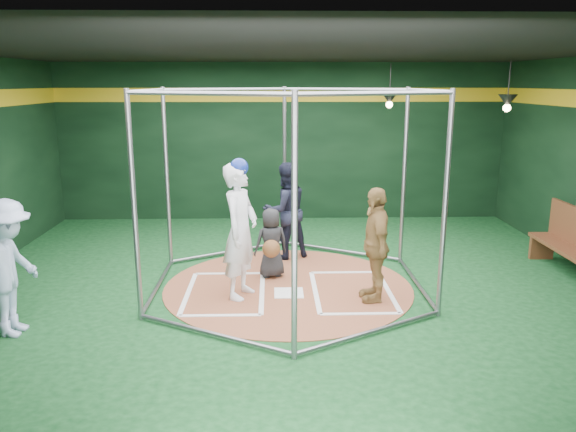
{
  "coord_description": "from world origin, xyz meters",
  "views": [
    {
      "loc": [
        -0.24,
        -8.15,
        3.07
      ],
      "look_at": [
        0.0,
        0.1,
        1.1
      ],
      "focal_mm": 35.0,
      "sensor_mm": 36.0,
      "label": 1
    }
  ],
  "objects_px": {
    "visitor_leopard": "(375,244)",
    "umpire": "(285,211)",
    "batter_figure": "(240,229)",
    "dugout_bench": "(573,242)"
  },
  "relations": [
    {
      "from": "visitor_leopard",
      "to": "umpire",
      "type": "height_order",
      "value": "umpire"
    },
    {
      "from": "batter_figure",
      "to": "umpire",
      "type": "relative_size",
      "value": 1.19
    },
    {
      "from": "umpire",
      "to": "dugout_bench",
      "type": "xyz_separation_m",
      "value": [
        4.64,
        -1.03,
        -0.31
      ]
    },
    {
      "from": "batter_figure",
      "to": "visitor_leopard",
      "type": "distance_m",
      "value": 1.93
    },
    {
      "from": "batter_figure",
      "to": "umpire",
      "type": "distance_m",
      "value": 1.99
    },
    {
      "from": "visitor_leopard",
      "to": "dugout_bench",
      "type": "relative_size",
      "value": 0.88
    },
    {
      "from": "dugout_bench",
      "to": "umpire",
      "type": "bearing_deg",
      "value": 167.43
    },
    {
      "from": "batter_figure",
      "to": "visitor_leopard",
      "type": "bearing_deg",
      "value": -5.67
    },
    {
      "from": "umpire",
      "to": "dugout_bench",
      "type": "bearing_deg",
      "value": 143.63
    },
    {
      "from": "visitor_leopard",
      "to": "dugout_bench",
      "type": "distance_m",
      "value": 3.57
    }
  ]
}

